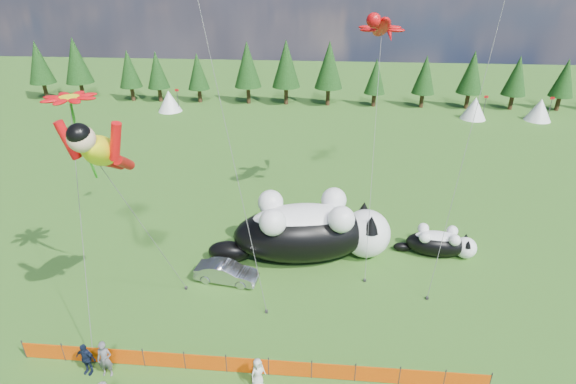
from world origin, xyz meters
name	(u,v)px	position (x,y,z in m)	size (l,w,h in m)	color
ground	(257,328)	(0.00, 0.00, 0.00)	(160.00, 160.00, 0.00)	#193D0B
safety_fence	(247,366)	(0.00, -3.00, 0.50)	(22.06, 0.06, 1.10)	#262626
tree_line	(305,76)	(0.00, 45.00, 4.00)	(90.00, 4.00, 8.00)	black
festival_tents	(387,106)	(11.00, 40.00, 1.40)	(50.00, 3.20, 2.80)	white
cat_large	(311,230)	(2.50, 6.96, 2.06)	(11.93, 5.68, 4.33)	black
cat_small	(440,243)	(11.07, 7.97, 0.92)	(5.34, 2.23, 1.93)	black
car	(226,272)	(-2.47, 3.87, 0.63)	(1.33, 3.82, 1.26)	#A9A8AD
spectator_a	(105,359)	(-6.54, -3.64, 0.97)	(0.71, 0.46, 1.94)	#57575B
spectator_c	(86,359)	(-7.50, -3.60, 0.87)	(1.02, 0.52, 1.74)	#121A31
spectator_e	(258,373)	(0.59, -3.60, 0.77)	(0.75, 0.49, 1.54)	silver
superhero_kite	(101,151)	(-6.27, -0.92, 10.21)	(4.87, 6.44, 12.50)	#F6EF0C
gecko_kite	(381,27)	(6.56, 13.38, 13.80)	(3.07, 11.88, 16.26)	red
flower_kite	(70,101)	(-8.77, 1.72, 11.59)	(3.19, 6.33, 12.56)	red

